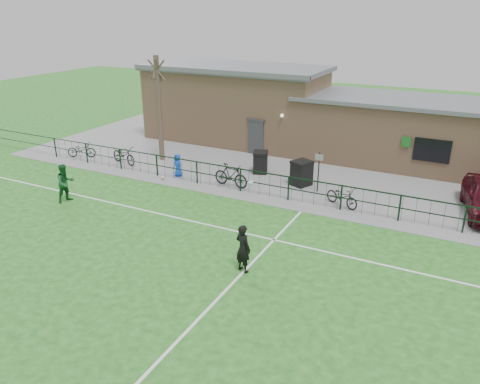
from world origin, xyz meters
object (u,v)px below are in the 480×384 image
at_px(wheelie_bin_left, 261,163).
at_px(sign_post, 318,172).
at_px(bicycle_c, 124,155).
at_px(bicycle_e, 342,196).
at_px(bare_tree, 159,109).
at_px(wheelie_bin_right, 302,174).
at_px(bicycle_d, 231,175).
at_px(bicycle_a, 82,150).
at_px(outfield_player, 65,183).
at_px(spectator_child, 178,165).
at_px(ball_ground, 163,178).

distance_m(wheelie_bin_left, sign_post, 3.92).
height_order(bicycle_c, bicycle_e, bicycle_c).
bearing_deg(bare_tree, wheelie_bin_right, -2.27).
bearing_deg(bicycle_e, wheelie_bin_left, 88.66).
distance_m(wheelie_bin_left, bicycle_c, 7.97).
distance_m(bicycle_d, bicycle_e, 5.66).
bearing_deg(bare_tree, bicycle_c, -131.74).
bearing_deg(bicycle_a, bicycle_c, -110.42).
bearing_deg(outfield_player, bicycle_a, 53.36).
bearing_deg(spectator_child, bicycle_a, -162.27).
distance_m(bare_tree, bicycle_d, 6.60).
xyz_separation_m(wheelie_bin_left, ball_ground, (-4.11, -3.33, -0.47)).
relative_size(sign_post, bicycle_e, 1.15).
bearing_deg(wheelie_bin_left, wheelie_bin_right, -36.71).
distance_m(bare_tree, bicycle_e, 11.87).
relative_size(bare_tree, sign_post, 3.00).
height_order(wheelie_bin_left, bicycle_d, bicycle_d).
distance_m(spectator_child, outfield_player, 5.85).
distance_m(wheelie_bin_right, outfield_player, 11.36).
height_order(wheelie_bin_right, sign_post, sign_post).
height_order(bicycle_a, spectator_child, spectator_child).
xyz_separation_m(bare_tree, sign_post, (9.88, -0.83, -1.98)).
height_order(wheelie_bin_right, outfield_player, outfield_player).
bearing_deg(bicycle_e, spectator_child, 114.45).
bearing_deg(bicycle_a, ball_ground, -122.54).
distance_m(bicycle_a, ball_ground, 6.76).
relative_size(wheelie_bin_left, wheelie_bin_right, 0.92).
height_order(bare_tree, ball_ground, bare_tree).
bearing_deg(bicycle_d, wheelie_bin_right, -54.07).
relative_size(bicycle_a, bicycle_c, 0.87).
height_order(bicycle_e, ball_ground, bicycle_e).
height_order(wheelie_bin_right, bicycle_a, wheelie_bin_right).
bearing_deg(wheelie_bin_left, ball_ground, -160.57).
bearing_deg(bicycle_a, bicycle_e, -114.44).
relative_size(bare_tree, wheelie_bin_right, 5.00).
bearing_deg(spectator_child, bare_tree, 160.50).
distance_m(spectator_child, ball_ground, 1.06).
relative_size(bicycle_c, ball_ground, 9.30).
bearing_deg(spectator_child, wheelie_bin_left, 54.09).
xyz_separation_m(sign_post, outfield_player, (-10.04, -6.41, -0.12)).
xyz_separation_m(wheelie_bin_right, spectator_child, (-6.33, -1.71, 0.02)).
xyz_separation_m(bicycle_c, ball_ground, (3.57, -1.21, -0.44)).
distance_m(wheelie_bin_left, bicycle_d, 2.63).
relative_size(bicycle_d, spectator_child, 1.57).
bearing_deg(bicycle_c, wheelie_bin_left, -60.06).
bearing_deg(outfield_player, bicycle_c, 27.45).
bearing_deg(bicycle_c, bicycle_d, -79.22).
distance_m(bicycle_a, spectator_child, 7.11).
bearing_deg(sign_post, spectator_child, -170.52).
relative_size(wheelie_bin_right, spectator_child, 0.97).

